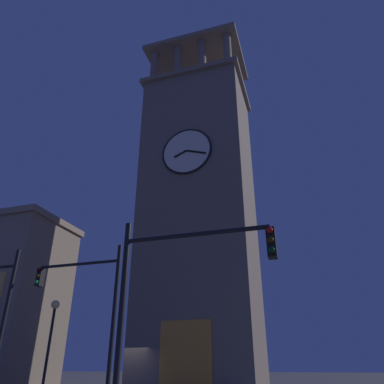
% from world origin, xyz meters
% --- Properties ---
extents(clocktower, '(8.57, 6.87, 31.42)m').
position_xyz_m(clocktower, '(-3.62, -3.57, 12.50)').
color(clocktower, '#75665B').
rests_on(clocktower, ground_plane).
extents(traffic_signal_mid, '(4.11, 0.41, 5.11)m').
position_xyz_m(traffic_signal_mid, '(-7.77, 12.87, 3.41)').
color(traffic_signal_mid, black).
rests_on(traffic_signal_mid, ground_plane).
extents(traffic_signal_far, '(3.82, 0.41, 5.88)m').
position_xyz_m(traffic_signal_far, '(-2.72, 8.89, 3.84)').
color(traffic_signal_far, black).
rests_on(traffic_signal_far, ground_plane).
extents(street_lamp, '(0.44, 0.44, 4.61)m').
position_xyz_m(street_lamp, '(1.81, 4.90, 3.26)').
color(street_lamp, black).
rests_on(street_lamp, ground_plane).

